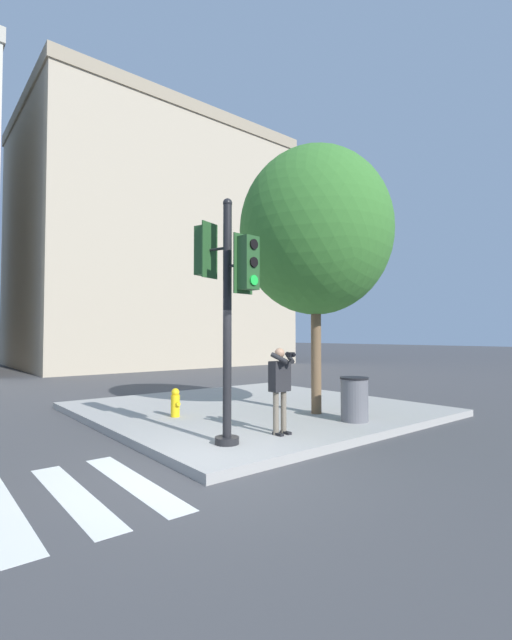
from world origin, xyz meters
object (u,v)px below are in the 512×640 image
at_px(street_tree, 315,232).
at_px(fire_hydrant, 175,403).
at_px(person_photographer, 280,382).
at_px(traffic_signal_pole, 226,292).
at_px(trash_bin, 354,399).

xyz_separation_m(street_tree, fire_hydrant, (-2.86, 1.78, -4.12)).
bearing_deg(person_photographer, traffic_signal_pole, 178.03).
height_order(traffic_signal_pole, person_photographer, traffic_signal_pole).
relative_size(traffic_signal_pole, person_photographer, 2.63).
height_order(person_photographer, fire_hydrant, person_photographer).
height_order(traffic_signal_pole, street_tree, street_tree).
relative_size(street_tree, trash_bin, 6.74).
height_order(traffic_signal_pole, fire_hydrant, traffic_signal_pole).
bearing_deg(street_tree, person_photographer, -153.78).
xyz_separation_m(traffic_signal_pole, trash_bin, (3.36, -0.15, -2.18)).
xyz_separation_m(street_tree, trash_bin, (-0.03, -1.16, -3.96)).
distance_m(traffic_signal_pole, fire_hydrant, 3.68).
bearing_deg(street_tree, traffic_signal_pole, -163.35).
relative_size(person_photographer, fire_hydrant, 2.49).
relative_size(person_photographer, street_tree, 0.25).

